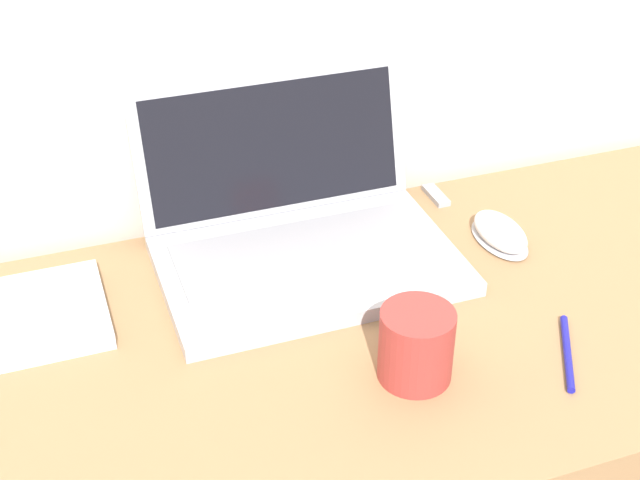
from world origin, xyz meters
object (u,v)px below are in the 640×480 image
object	(u,v)px
drink_cup	(420,343)
pen	(567,353)
laptop	(298,226)
computer_mouse	(500,233)
usb_stick	(436,195)

from	to	relation	value
drink_cup	pen	size ratio (longest dim) A/B	0.74
drink_cup	pen	bearing A→B (deg)	-9.50
laptop	computer_mouse	bearing A→B (deg)	-13.66
laptop	computer_mouse	world-z (taller)	laptop
usb_stick	pen	size ratio (longest dim) A/B	0.50
drink_cup	usb_stick	bearing A→B (deg)	61.18
drink_cup	usb_stick	xyz separation A→B (m)	(0.19, 0.35, -0.04)
drink_cup	computer_mouse	bearing A→B (deg)	43.58
computer_mouse	laptop	bearing A→B (deg)	166.34
drink_cup	computer_mouse	world-z (taller)	drink_cup
laptop	pen	xyz separation A→B (m)	(0.23, -0.31, -0.04)
computer_mouse	usb_stick	distance (m)	0.14
pen	usb_stick	bearing A→B (deg)	87.71
usb_stick	laptop	bearing A→B (deg)	-163.81
usb_stick	pen	world-z (taller)	same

